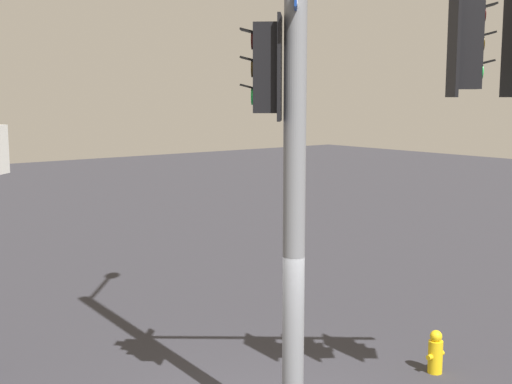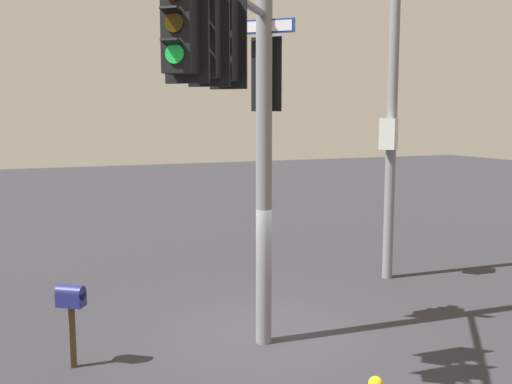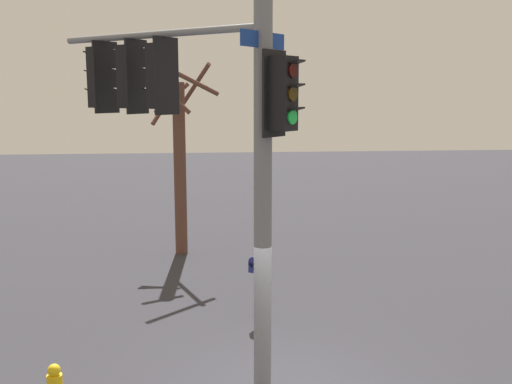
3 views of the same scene
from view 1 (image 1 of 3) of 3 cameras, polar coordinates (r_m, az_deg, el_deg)
main_signal_pole_assembly at (r=8.72m, az=9.36°, el=12.23°), size 4.04×4.90×9.73m
fire_hydrant at (r=11.88m, az=14.87°, el=-12.95°), size 0.38×0.24×0.73m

